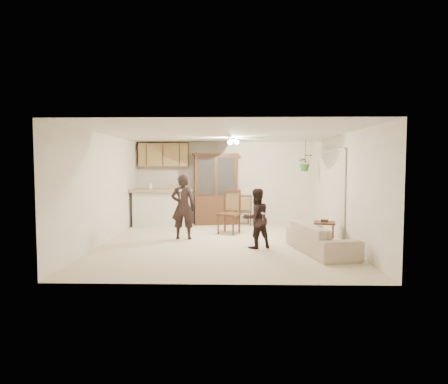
{
  "coord_description": "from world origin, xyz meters",
  "views": [
    {
      "loc": [
        0.23,
        -9.16,
        1.81
      ],
      "look_at": [
        0.01,
        0.4,
        1.14
      ],
      "focal_mm": 32.0,
      "sensor_mm": 36.0,
      "label": 1
    }
  ],
  "objects_px": {
    "sofa": "(321,235)",
    "side_table": "(324,233)",
    "chair_hutch_right": "(244,216)",
    "child": "(256,217)",
    "chair_hutch_left": "(229,221)",
    "china_hutch": "(215,189)",
    "adult": "(183,202)",
    "chair_bar": "(152,216)"
  },
  "relations": [
    {
      "from": "side_table",
      "to": "chair_hutch_left",
      "type": "distance_m",
      "value": 2.57
    },
    {
      "from": "chair_hutch_right",
      "to": "chair_bar",
      "type": "bearing_deg",
      "value": -4.39
    },
    {
      "from": "child",
      "to": "chair_hutch_left",
      "type": "height_order",
      "value": "child"
    },
    {
      "from": "chair_bar",
      "to": "chair_hutch_left",
      "type": "relative_size",
      "value": 0.94
    },
    {
      "from": "sofa",
      "to": "chair_bar",
      "type": "bearing_deg",
      "value": 39.02
    },
    {
      "from": "side_table",
      "to": "child",
      "type": "bearing_deg",
      "value": -164.71
    },
    {
      "from": "child",
      "to": "chair_bar",
      "type": "distance_m",
      "value": 4.16
    },
    {
      "from": "sofa",
      "to": "china_hutch",
      "type": "height_order",
      "value": "china_hutch"
    },
    {
      "from": "chair_hutch_right",
      "to": "chair_hutch_left",
      "type": "bearing_deg",
      "value": 63.11
    },
    {
      "from": "side_table",
      "to": "adult",
      "type": "bearing_deg",
      "value": 169.79
    },
    {
      "from": "side_table",
      "to": "chair_hutch_left",
      "type": "height_order",
      "value": "chair_hutch_left"
    },
    {
      "from": "chair_bar",
      "to": "chair_hutch_left",
      "type": "xyz_separation_m",
      "value": [
        2.26,
        -1.18,
        0.02
      ]
    },
    {
      "from": "sofa",
      "to": "adult",
      "type": "xyz_separation_m",
      "value": [
        -3.02,
        1.42,
        0.53
      ]
    },
    {
      "from": "child",
      "to": "china_hutch",
      "type": "relative_size",
      "value": 0.63
    },
    {
      "from": "side_table",
      "to": "china_hutch",
      "type": "bearing_deg",
      "value": 130.63
    },
    {
      "from": "chair_hutch_left",
      "to": "child",
      "type": "bearing_deg",
      "value": -48.24
    },
    {
      "from": "chair_hutch_left",
      "to": "adult",
      "type": "bearing_deg",
      "value": -121.18
    },
    {
      "from": "sofa",
      "to": "chair_hutch_left",
      "type": "distance_m",
      "value": 2.92
    },
    {
      "from": "china_hutch",
      "to": "chair_bar",
      "type": "xyz_separation_m",
      "value": [
        -1.83,
        -0.47,
        -0.75
      ]
    },
    {
      "from": "chair_hutch_left",
      "to": "chair_hutch_right",
      "type": "bearing_deg",
      "value": 96.67
    },
    {
      "from": "adult",
      "to": "chair_hutch_right",
      "type": "bearing_deg",
      "value": -122.11
    },
    {
      "from": "sofa",
      "to": "side_table",
      "type": "height_order",
      "value": "sofa"
    },
    {
      "from": "chair_hutch_left",
      "to": "chair_hutch_right",
      "type": "xyz_separation_m",
      "value": [
        0.43,
        1.47,
        -0.07
      ]
    },
    {
      "from": "chair_hutch_right",
      "to": "child",
      "type": "bearing_deg",
      "value": 82.65
    },
    {
      "from": "sofa",
      "to": "china_hutch",
      "type": "xyz_separation_m",
      "value": [
        -2.35,
        3.86,
        0.69
      ]
    },
    {
      "from": "adult",
      "to": "chair_bar",
      "type": "xyz_separation_m",
      "value": [
        -1.16,
        1.97,
        -0.6
      ]
    },
    {
      "from": "chair_bar",
      "to": "sofa",
      "type": "bearing_deg",
      "value": -23.32
    },
    {
      "from": "chair_bar",
      "to": "chair_hutch_right",
      "type": "bearing_deg",
      "value": 21.78
    },
    {
      "from": "side_table",
      "to": "chair_hutch_right",
      "type": "relative_size",
      "value": 0.62
    },
    {
      "from": "sofa",
      "to": "side_table",
      "type": "distance_m",
      "value": 0.87
    },
    {
      "from": "china_hutch",
      "to": "chair_hutch_right",
      "type": "distance_m",
      "value": 1.19
    },
    {
      "from": "sofa",
      "to": "side_table",
      "type": "xyz_separation_m",
      "value": [
        0.26,
        0.83,
        -0.1
      ]
    },
    {
      "from": "side_table",
      "to": "chair_hutch_right",
      "type": "distance_m",
      "value": 3.33
    },
    {
      "from": "side_table",
      "to": "chair_bar",
      "type": "height_order",
      "value": "chair_bar"
    },
    {
      "from": "sofa",
      "to": "chair_bar",
      "type": "height_order",
      "value": "chair_bar"
    },
    {
      "from": "child",
      "to": "china_hutch",
      "type": "bearing_deg",
      "value": -97.97
    },
    {
      "from": "china_hutch",
      "to": "chair_hutch_left",
      "type": "relative_size",
      "value": 1.87
    },
    {
      "from": "sofa",
      "to": "chair_hutch_right",
      "type": "relative_size",
      "value": 2.06
    },
    {
      "from": "sofa",
      "to": "chair_hutch_right",
      "type": "height_order",
      "value": "chair_hutch_right"
    },
    {
      "from": "child",
      "to": "side_table",
      "type": "distance_m",
      "value": 1.67
    },
    {
      "from": "sofa",
      "to": "child",
      "type": "height_order",
      "value": "child"
    },
    {
      "from": "child",
      "to": "side_table",
      "type": "relative_size",
      "value": 2.38
    }
  ]
}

